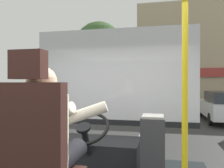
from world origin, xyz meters
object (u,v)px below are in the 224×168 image
object	(u,v)px
driver_seat	(37,166)
steering_console	(95,154)
fare_box	(153,156)
handrail_pole	(185,89)
bus_driver	(46,136)

from	to	relation	value
driver_seat	steering_console	world-z (taller)	driver_seat
driver_seat	fare_box	bearing A→B (deg)	49.53
driver_seat	handrail_pole	xyz separation A→B (m)	(0.98, 0.38, 0.51)
driver_seat	bus_driver	bearing A→B (deg)	90.00
handrail_pole	bus_driver	bearing A→B (deg)	-165.51
bus_driver	steering_console	bearing A→B (deg)	90.00
fare_box	driver_seat	bearing A→B (deg)	-130.47
driver_seat	steering_console	distance (m)	1.38
driver_seat	handrail_pole	world-z (taller)	handrail_pole
driver_seat	fare_box	size ratio (longest dim) A/B	1.65
driver_seat	fare_box	world-z (taller)	driver_seat
steering_console	handrail_pole	bearing A→B (deg)	-44.40
driver_seat	bus_driver	world-z (taller)	driver_seat
steering_console	handrail_pole	xyz separation A→B (m)	(0.98, -0.96, 0.85)
driver_seat	steering_console	size ratio (longest dim) A/B	1.20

